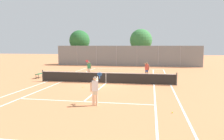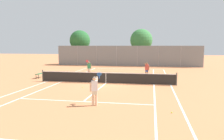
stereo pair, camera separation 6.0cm
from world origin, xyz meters
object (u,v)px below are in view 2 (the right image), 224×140
object	(u,v)px
player_near_side	(95,89)
courtside_bench	(40,74)
tennis_net	(106,77)
player_far_right	(147,69)
player_far_left	(89,67)
loose_tennis_ball_2	(83,87)
tree_behind_left	(80,41)
loose_tennis_ball_0	(93,71)
loose_tennis_ball_1	(172,112)
tree_behind_right	(141,41)
loose_tennis_ball_3	(106,85)

from	to	relation	value
player_near_side	courtside_bench	xyz separation A→B (m)	(-8.10, 8.99, -0.52)
tennis_net	player_far_right	world-z (taller)	player_far_right
player_far_left	courtside_bench	world-z (taller)	player_far_left
player_near_side	loose_tennis_ball_2	distance (m)	5.38
loose_tennis_ball_2	tennis_net	bearing A→B (deg)	58.98
player_far_left	tree_behind_left	world-z (taller)	tree_behind_left
courtside_bench	tree_behind_left	bearing A→B (deg)	94.68
loose_tennis_ball_0	loose_tennis_ball_1	size ratio (longest dim) A/B	1.00
loose_tennis_ball_0	tennis_net	bearing A→B (deg)	-67.64
player_far_right	loose_tennis_ball_2	size ratio (longest dim) A/B	24.24
loose_tennis_ball_0	tree_behind_left	world-z (taller)	tree_behind_left
player_far_left	loose_tennis_ball_2	bearing A→B (deg)	-77.93
tennis_net	loose_tennis_ball_1	size ratio (longest dim) A/B	181.82
loose_tennis_ball_1	player_far_right	bearing A→B (deg)	97.42
loose_tennis_ball_0	courtside_bench	xyz separation A→B (m)	(-3.65, -6.80, 0.38)
tennis_net	loose_tennis_ball_2	xyz separation A→B (m)	(-1.37, -2.28, -0.48)
player_near_side	tree_behind_right	bearing A→B (deg)	87.55
loose_tennis_ball_3	courtside_bench	distance (m)	7.95
tennis_net	tree_behind_left	bearing A→B (deg)	115.18
player_near_side	tree_behind_right	xyz separation A→B (m)	(1.14, 26.69, 3.14)
loose_tennis_ball_2	loose_tennis_ball_3	bearing A→B (deg)	41.18
tennis_net	loose_tennis_ball_2	world-z (taller)	tennis_net
player_near_side	player_far_right	world-z (taller)	player_near_side
player_far_right	tree_behind_right	world-z (taller)	tree_behind_right
player_far_left	loose_tennis_ball_1	bearing A→B (deg)	-57.06
player_far_right	tree_behind_right	distance (m)	16.21
player_far_left	player_far_right	distance (m)	6.17
loose_tennis_ball_1	loose_tennis_ball_3	distance (m)	8.29
tree_behind_left	tree_behind_right	bearing A→B (deg)	7.51
tennis_net	player_near_side	size ratio (longest dim) A/B	6.76
tree_behind_left	player_far_right	bearing A→B (deg)	-50.32
tennis_net	tree_behind_right	size ratio (longest dim) A/B	1.97
player_far_right	loose_tennis_ball_1	bearing A→B (deg)	-82.58
player_near_side	loose_tennis_ball_0	distance (m)	16.42
tree_behind_left	loose_tennis_ball_3	bearing A→B (deg)	-65.36
player_far_left	tree_behind_left	xyz separation A→B (m)	(-5.83, 14.11, 3.12)
courtside_bench	tree_behind_right	world-z (taller)	tree_behind_right
courtside_bench	tree_behind_right	bearing A→B (deg)	62.43
tennis_net	courtside_bench	xyz separation A→B (m)	(-7.22, 1.90, -0.10)
player_far_left	loose_tennis_ball_3	distance (m)	5.86
tennis_net	player_far_left	xyz separation A→B (m)	(-2.73, 4.09, 0.42)
loose_tennis_ball_3	tennis_net	bearing A→B (deg)	102.87
player_far_right	tree_behind_right	xyz separation A→B (m)	(-1.41, 15.84, 3.15)
player_near_side	tree_behind_right	size ratio (longest dim) A/B	0.29
tennis_net	player_near_side	world-z (taller)	player_near_side
tennis_net	loose_tennis_ball_0	distance (m)	9.42
loose_tennis_ball_0	player_far_right	bearing A→B (deg)	-35.19
loose_tennis_ball_0	loose_tennis_ball_3	xyz separation A→B (m)	(3.78, -9.60, 0.00)
tennis_net	player_far_left	distance (m)	4.94
loose_tennis_ball_2	loose_tennis_ball_3	size ratio (longest dim) A/B	1.00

